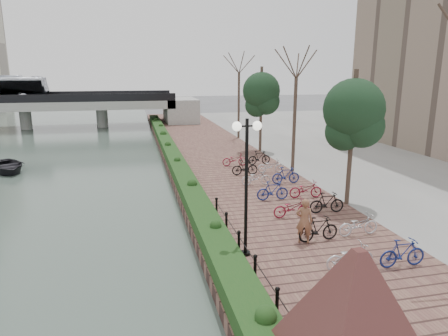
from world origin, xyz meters
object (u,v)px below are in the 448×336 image
object	(u,v)px
pedestrian	(304,221)
boat	(6,166)
lamppost	(247,159)
granite_monument	(354,317)

from	to	relation	value
pedestrian	boat	bearing A→B (deg)	-24.84
lamppost	pedestrian	world-z (taller)	lamppost
boat	lamppost	bearing A→B (deg)	-80.24
granite_monument	pedestrian	world-z (taller)	granite_monument
lamppost	boat	world-z (taller)	lamppost
pedestrian	lamppost	bearing A→B (deg)	34.91
lamppost	granite_monument	bearing A→B (deg)	-85.54
pedestrian	boat	size ratio (longest dim) A/B	0.42
boat	granite_monument	bearing A→B (deg)	-87.28
pedestrian	boat	world-z (taller)	pedestrian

